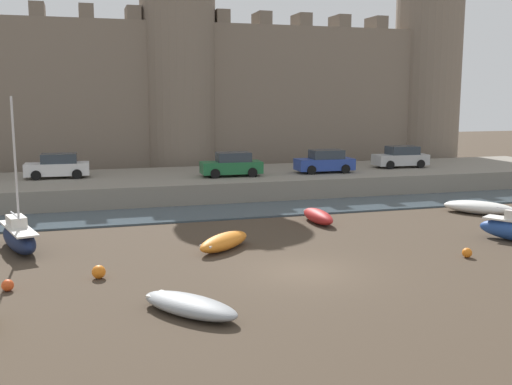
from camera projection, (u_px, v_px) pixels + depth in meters
The scene contains 16 objects.
ground_plane at pixel (304, 271), 23.16m from camera, with size 160.00×160.00×0.00m, color #423528.
water_channel at pixel (227, 211), 35.04m from camera, with size 80.00×4.50×0.10m, color #3D4C56.
quay_road at pixel (202, 184), 41.81m from camera, with size 58.50×10.00×1.35m, color gray.
castle at pixel (179, 83), 49.22m from camera, with size 53.33×6.82×20.67m.
rowboat_midflat_centre at pixel (190, 305), 18.54m from camera, with size 3.27×3.67×0.58m.
rowboat_near_channel_left at pixel (318, 216), 31.99m from camera, with size 1.05×3.21×0.74m.
sailboat_midflat_right at pixel (19, 236), 26.24m from camera, with size 2.27×4.65×6.72m.
rowboat_near_channel_right at pixel (224, 241), 26.39m from camera, with size 3.16×2.99×0.74m.
rowboat_foreground_left at pixel (479, 207), 34.58m from camera, with size 3.82×4.01×0.74m.
mooring_buoy_near_channel at pixel (467, 253), 25.13m from camera, with size 0.42×0.42×0.42m, color orange.
mooring_buoy_off_centre at pixel (99, 272), 22.21m from camera, with size 0.51×0.51×0.51m, color orange.
mooring_buoy_near_shore at pixel (8, 285), 20.77m from camera, with size 0.42×0.42×0.42m, color #E04C1E.
car_quay_centre_west at pixel (58, 166), 39.69m from camera, with size 4.15×1.98×1.62m.
car_quay_east at pixel (325, 162), 42.52m from camera, with size 4.15×1.98×1.62m.
car_quay_centre_east at pixel (232, 165), 40.61m from camera, with size 4.15×1.98×1.62m.
car_quay_west at pixel (401, 157), 45.71m from camera, with size 4.15×1.98×1.62m.
Camera 1 is at (-8.15, -20.93, 6.68)m, focal length 42.00 mm.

